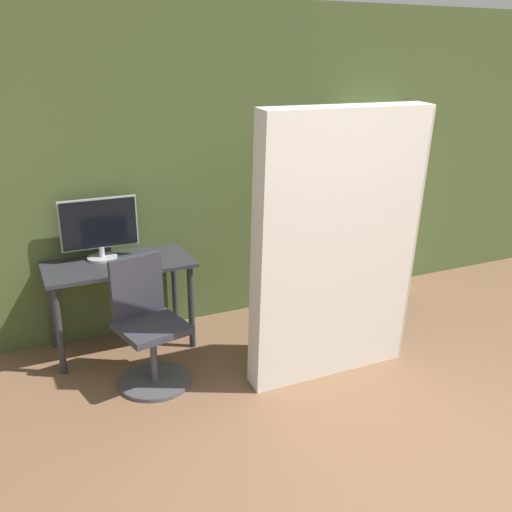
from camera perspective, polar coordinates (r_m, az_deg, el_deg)
wall_back at (r=5.06m, az=-0.68°, el=9.07°), size 8.00×0.06×2.70m
desk at (r=4.60m, az=-13.51°, el=-1.98°), size 1.13×0.57×0.73m
monitor at (r=4.61m, az=-15.39°, el=2.81°), size 0.60×0.24×0.49m
office_chair at (r=4.17m, az=-10.66°, el=-7.71°), size 0.52×0.52×0.92m
bookshelf at (r=5.57m, az=10.57°, el=4.48°), size 0.68×0.33×1.78m
mattress_near at (r=4.00m, az=8.16°, el=0.69°), size 1.24×0.31×1.96m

